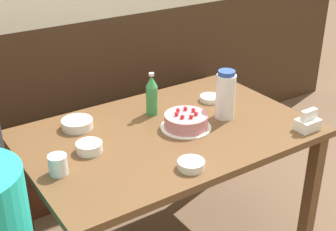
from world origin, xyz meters
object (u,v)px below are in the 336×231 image
object	(u,v)px
bowl_soup_white	(89,147)
bowl_rice_small	(191,165)
napkin_holder	(308,123)
glass_water_tall	(58,165)
bowl_sauce_shallow	(210,98)
bowl_side_dish	(77,124)
bench_seat	(98,149)
soju_bottle	(152,95)
birthday_cake	(186,121)
water_pitcher	(225,95)

from	to	relation	value
bowl_soup_white	bowl_rice_small	xyz separation A→B (m)	(0.29, -0.36, -0.00)
napkin_holder	glass_water_tall	xyz separation A→B (m)	(-1.13, 0.30, 0.00)
napkin_holder	bowl_sauce_shallow	world-z (taller)	napkin_holder
napkin_holder	bowl_soup_white	bearing A→B (deg)	157.88
bowl_side_dish	bowl_sauce_shallow	xyz separation A→B (m)	(0.73, -0.10, -0.01)
bench_seat	bowl_soup_white	xyz separation A→B (m)	(-0.39, -0.80, 0.53)
bowl_side_dish	soju_bottle	bearing A→B (deg)	-9.64
birthday_cake	glass_water_tall	world-z (taller)	birthday_cake
bowl_soup_white	soju_bottle	bearing A→B (deg)	21.65
bowl_rice_small	glass_water_tall	world-z (taller)	glass_water_tall
bench_seat	soju_bottle	xyz separation A→B (m)	(0.04, -0.63, 0.62)
water_pitcher	napkin_holder	xyz separation A→B (m)	(0.24, -0.33, -0.08)
bowl_side_dish	glass_water_tall	world-z (taller)	glass_water_tall
bowl_soup_white	bowl_side_dish	xyz separation A→B (m)	(0.05, 0.24, 0.00)
birthday_cake	bowl_soup_white	world-z (taller)	birthday_cake
water_pitcher	bowl_sauce_shallow	bearing A→B (deg)	71.78
napkin_holder	bowl_rice_small	world-z (taller)	napkin_holder
soju_bottle	napkin_holder	size ratio (longest dim) A/B	2.03
soju_bottle	bowl_side_dish	xyz separation A→B (m)	(-0.38, 0.07, -0.08)
water_pitcher	bowl_rice_small	xyz separation A→B (m)	(-0.42, -0.30, -0.10)
bench_seat	napkin_holder	size ratio (longest dim) A/B	19.19
water_pitcher	napkin_holder	bearing A→B (deg)	-53.61
napkin_holder	soju_bottle	bearing A→B (deg)	133.26
bowl_soup_white	napkin_holder	bearing A→B (deg)	-22.12
birthday_cake	bowl_sauce_shallow	world-z (taller)	birthday_cake
bowl_side_dish	glass_water_tall	size ratio (longest dim) A/B	1.81
bowl_soup_white	bowl_side_dish	size ratio (longest dim) A/B	0.78
bench_seat	bowl_sauce_shallow	world-z (taller)	bowl_sauce_shallow
bowl_soup_white	bowl_side_dish	world-z (taller)	bowl_side_dish
soju_bottle	birthday_cake	bearing A→B (deg)	-76.28
glass_water_tall	water_pitcher	bearing A→B (deg)	1.88
water_pitcher	glass_water_tall	bearing A→B (deg)	-178.12
birthday_cake	soju_bottle	distance (m)	0.24
glass_water_tall	bowl_rice_small	bearing A→B (deg)	-29.47
bowl_soup_white	birthday_cake	bearing A→B (deg)	-6.08
bench_seat	soju_bottle	distance (m)	0.88
bench_seat	birthday_cake	bearing A→B (deg)	-84.01
bowl_soup_white	water_pitcher	bearing A→B (deg)	-4.92
bench_seat	bowl_rice_small	size ratio (longest dim) A/B	18.51
soju_bottle	bowl_side_dish	world-z (taller)	soju_bottle
bench_seat	birthday_cake	distance (m)	1.02
bowl_sauce_shallow	bowl_rice_small	bearing A→B (deg)	-134.84
bowl_soup_white	glass_water_tall	distance (m)	0.20
water_pitcher	glass_water_tall	world-z (taller)	water_pitcher
birthday_cake	water_pitcher	bearing A→B (deg)	-2.47
bowl_side_dish	bowl_sauce_shallow	distance (m)	0.74
soju_bottle	bowl_rice_small	bearing A→B (deg)	-104.62
soju_bottle	water_pitcher	bearing A→B (deg)	-39.15
bench_seat	soju_bottle	bearing A→B (deg)	-86.79
bowl_rice_small	glass_water_tall	distance (m)	0.54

